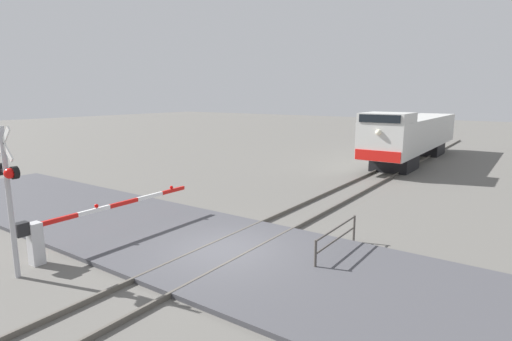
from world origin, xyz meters
TOP-DOWN VIEW (x-y plane):
  - ground_plane at (0.00, 0.00)m, footprint 160.00×160.00m
  - rail_track_left at (-0.72, 0.00)m, footprint 0.08×80.00m
  - rail_track_right at (0.72, 0.00)m, footprint 0.08×80.00m
  - road_surface at (0.00, 0.00)m, footprint 36.00×6.18m
  - locomotive at (0.00, 22.32)m, footprint 2.92×16.47m
  - crossing_signal at (-3.65, -4.74)m, footprint 1.18×0.33m
  - crossing_gate at (-4.10, -3.02)m, footprint 0.36×6.73m
  - guard_railing at (2.99, 1.89)m, footprint 0.08×3.01m

SIDE VIEW (x-z plane):
  - ground_plane at x=0.00m, z-range 0.00..0.00m
  - road_surface at x=0.00m, z-range 0.00..0.14m
  - rail_track_left at x=-0.72m, z-range 0.00..0.15m
  - rail_track_right at x=0.72m, z-range 0.00..0.15m
  - guard_railing at x=2.99m, z-range 0.15..1.10m
  - crossing_gate at x=-4.10m, z-range 0.19..1.59m
  - locomotive at x=0.00m, z-range 0.07..4.00m
  - crossing_signal at x=-3.65m, z-range 0.54..4.79m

